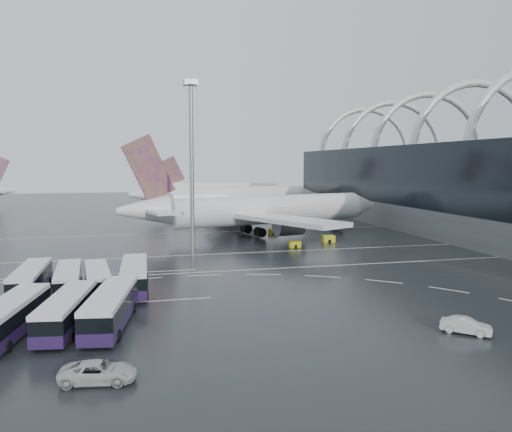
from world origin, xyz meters
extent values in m
plane|color=black|center=(0.00, 0.00, 0.00)|extent=(420.00, 420.00, 0.00)
cube|color=#5B5D60|center=(62.00, 20.00, 3.00)|extent=(42.00, 160.00, 6.00)
torus|color=silver|center=(58.00, 28.00, 18.00)|extent=(33.80, 1.80, 33.80)
torus|color=silver|center=(58.00, 47.00, 18.00)|extent=(33.80, 1.80, 33.80)
torus|color=silver|center=(58.00, 66.00, 18.00)|extent=(33.80, 1.80, 33.80)
torus|color=silver|center=(58.00, 85.00, 18.00)|extent=(33.80, 1.80, 33.80)
cube|color=silver|center=(0.00, -2.00, 0.01)|extent=(120.00, 0.25, 0.01)
cube|color=silver|center=(0.00, 12.00, 0.01)|extent=(120.00, 0.25, 0.01)
cube|color=silver|center=(0.00, 40.00, 0.01)|extent=(120.00, 0.25, 0.01)
cube|color=silver|center=(-24.00, -16.00, 0.01)|extent=(28.00, 0.25, 0.01)
cube|color=silver|center=(-24.00, 0.00, 0.01)|extent=(28.00, 0.25, 0.01)
cylinder|color=white|center=(10.49, 33.17, 5.57)|extent=(45.81, 17.31, 6.34)
cone|color=white|center=(35.80, 39.55, 5.57)|extent=(7.91, 7.75, 6.34)
cone|color=white|center=(-16.94, 26.25, 6.67)|extent=(12.15, 8.82, 6.34)
cube|color=#5B1B71|center=(-15.88, 26.51, 14.76)|extent=(10.37, 3.21, 13.44)
cube|color=white|center=(-14.82, 26.78, 6.67)|extent=(9.58, 20.28, 0.55)
cube|color=white|center=(9.59, 18.85, 4.92)|extent=(18.91, 27.90, 0.87)
cube|color=white|center=(2.91, 45.34, 4.92)|extent=(8.68, 27.59, 0.87)
cylinder|color=slate|center=(11.84, 23.36, 2.95)|extent=(6.74, 5.07, 3.72)
cylinder|color=slate|center=(7.02, 42.44, 2.95)|extent=(6.74, 5.07, 3.72)
cube|color=black|center=(6.25, 32.10, 1.20)|extent=(14.43, 9.99, 2.40)
cylinder|color=white|center=(11.65, 81.26, 5.47)|extent=(43.63, 9.73, 6.22)
cone|color=white|center=(36.43, 83.28, 5.47)|extent=(6.92, 6.73, 6.22)
cone|color=white|center=(-15.26, 79.06, 6.55)|extent=(11.20, 7.08, 6.22)
cube|color=#5B1B71|center=(-14.19, 79.15, 14.49)|extent=(10.36, 1.48, 13.19)
cube|color=white|center=(-13.12, 79.23, 6.55)|extent=(6.39, 19.65, 0.54)
cube|color=white|center=(8.47, 67.54, 4.83)|extent=(14.89, 27.86, 0.86)
cube|color=white|center=(6.28, 94.28, 4.83)|extent=(10.87, 27.57, 0.86)
cylinder|color=slate|center=(11.37, 71.54, 2.90)|extent=(6.18, 4.12, 3.65)
cylinder|color=slate|center=(9.80, 90.80, 2.90)|extent=(6.18, 4.12, 3.65)
cube|color=black|center=(7.38, 80.91, 1.18)|extent=(13.40, 7.89, 2.36)
cylinder|color=white|center=(19.48, 136.39, 4.94)|extent=(38.00, 9.05, 5.62)
cone|color=white|center=(41.12, 134.40, 4.94)|extent=(6.30, 6.13, 5.62)
cone|color=white|center=(-4.08, 138.56, 5.91)|extent=(10.16, 6.48, 5.62)
cube|color=#5B1B71|center=(-3.12, 138.47, 13.07)|extent=(9.34, 1.43, 11.90)
cube|color=white|center=(-2.16, 138.38, 5.91)|extent=(5.94, 17.76, 0.48)
cube|color=white|center=(14.51, 124.69, 4.36)|extent=(9.57, 24.83, 0.77)
cube|color=white|center=(16.73, 148.80, 4.36)|extent=(13.66, 25.13, 0.77)
cylinder|color=slate|center=(17.72, 127.80, 2.61)|extent=(5.61, 3.77, 3.29)
cylinder|color=slate|center=(19.32, 145.16, 2.61)|extent=(5.61, 3.77, 3.29)
cube|color=black|center=(15.62, 136.75, 1.07)|extent=(12.14, 7.24, 2.13)
cone|color=white|center=(-66.32, 123.76, 5.89)|extent=(10.74, 7.82, 5.60)
cube|color=#23123A|center=(-31.01, -9.13, 0.91)|extent=(2.97, 13.14, 1.11)
cube|color=black|center=(-31.01, -9.13, 2.12)|extent=(3.03, 12.88, 1.31)
cube|color=silver|center=(-31.01, -9.13, 3.01)|extent=(2.97, 13.14, 0.45)
cylinder|color=black|center=(-29.59, -13.33, 0.51)|extent=(0.36, 1.01, 1.01)
cylinder|color=black|center=(-32.40, -13.34, 0.51)|extent=(0.36, 1.01, 1.01)
cylinder|color=black|center=(-29.61, -4.93, 0.51)|extent=(0.36, 1.01, 1.01)
cylinder|color=black|center=(-32.43, -4.94, 0.51)|extent=(0.36, 1.01, 1.01)
cube|color=#23123A|center=(-26.65, -9.78, 0.86)|extent=(3.77, 12.60, 1.05)
cube|color=black|center=(-26.65, -9.78, 2.01)|extent=(3.80, 12.36, 1.24)
cube|color=silver|center=(-26.65, -9.78, 2.84)|extent=(3.77, 12.60, 0.43)
cylinder|color=black|center=(-25.01, -13.63, 0.48)|extent=(0.41, 0.98, 0.96)
cylinder|color=black|center=(-27.66, -13.85, 0.48)|extent=(0.41, 0.98, 0.96)
cylinder|color=black|center=(-25.65, -5.71, 0.48)|extent=(0.41, 0.98, 0.96)
cylinder|color=black|center=(-28.30, -5.92, 0.48)|extent=(0.41, 0.98, 0.96)
cube|color=#23123A|center=(-23.22, -10.06, 0.83)|extent=(4.05, 12.27, 1.02)
cube|color=black|center=(-23.22, -10.06, 1.94)|extent=(4.08, 12.03, 1.20)
cube|color=silver|center=(-23.22, -10.06, 2.76)|extent=(4.05, 12.27, 0.42)
cylinder|color=black|center=(-21.49, -13.74, 0.46)|extent=(0.43, 0.96, 0.93)
cylinder|color=black|center=(-24.05, -14.03, 0.46)|extent=(0.43, 0.96, 0.93)
cylinder|color=black|center=(-22.38, -6.08, 0.46)|extent=(0.43, 0.96, 0.93)
cylinder|color=black|center=(-24.94, -6.38, 0.46)|extent=(0.43, 0.96, 0.93)
cube|color=#23123A|center=(-18.79, -10.24, 0.95)|extent=(3.32, 13.81, 1.16)
cube|color=black|center=(-18.79, -10.24, 2.22)|extent=(3.37, 13.53, 1.38)
cube|color=silver|center=(-18.79, -10.24, 3.15)|extent=(3.32, 13.81, 0.48)
cylinder|color=black|center=(-17.40, -14.66, 0.53)|extent=(0.39, 1.06, 1.06)
cylinder|color=black|center=(-20.34, -14.61, 0.53)|extent=(0.39, 1.06, 1.06)
cylinder|color=black|center=(-17.24, -5.86, 0.53)|extent=(0.39, 1.06, 1.06)
cylinder|color=black|center=(-20.18, -5.81, 0.53)|extent=(0.39, 1.06, 1.06)
cube|color=#23123A|center=(-29.80, -24.76, 0.93)|extent=(4.98, 13.72, 1.14)
cube|color=black|center=(-29.80, -24.76, 2.17)|extent=(5.00, 13.47, 1.34)
cube|color=silver|center=(-29.80, -24.76, 3.07)|extent=(4.98, 13.72, 0.46)
cylinder|color=black|center=(-29.02, -29.22, 0.52)|extent=(0.51, 1.08, 1.03)
cylinder|color=black|center=(-27.73, -20.73, 0.52)|extent=(0.51, 1.08, 1.03)
cylinder|color=black|center=(-30.57, -20.30, 0.52)|extent=(0.51, 1.08, 1.03)
cube|color=#23123A|center=(-25.04, -23.75, 0.90)|extent=(4.66, 13.23, 1.10)
cube|color=black|center=(-25.04, -23.75, 2.09)|extent=(4.69, 12.98, 1.30)
cube|color=silver|center=(-25.04, -23.75, 2.97)|extent=(4.66, 13.23, 0.45)
cylinder|color=black|center=(-24.24, -28.05, 0.50)|extent=(0.48, 1.04, 1.00)
cylinder|color=black|center=(-26.99, -27.67, 0.50)|extent=(0.48, 1.04, 1.00)
cylinder|color=black|center=(-23.09, -19.84, 0.50)|extent=(0.48, 1.04, 1.00)
cylinder|color=black|center=(-25.84, -19.45, 0.50)|extent=(0.48, 1.04, 1.00)
cube|color=#23123A|center=(-20.97, -23.94, 0.96)|extent=(5.10, 14.12, 1.17)
cube|color=black|center=(-20.97, -23.94, 2.23)|extent=(5.12, 13.86, 1.38)
cube|color=silver|center=(-20.97, -23.94, 3.16)|extent=(5.10, 14.12, 0.48)
cylinder|color=black|center=(-20.17, -28.54, 0.53)|extent=(0.53, 1.11, 1.06)
cylinder|color=black|center=(-23.10, -28.10, 0.53)|extent=(0.53, 1.11, 1.06)
cylinder|color=black|center=(-18.85, -19.79, 0.53)|extent=(0.53, 1.11, 1.06)
cylinder|color=black|center=(-21.78, -19.35, 0.53)|extent=(0.53, 1.11, 1.06)
imported|color=beige|center=(-21.26, -36.83, 0.76)|extent=(5.81, 3.33, 1.52)
imported|color=beige|center=(11.24, -33.94, 0.74)|extent=(4.39, 4.17, 1.48)
cylinder|color=gray|center=(-8.94, 13.19, 14.55)|extent=(0.73, 0.73, 29.09)
cube|color=gray|center=(-8.94, 13.19, 29.40)|extent=(2.29, 2.29, 0.83)
cube|color=silver|center=(-8.94, 13.19, 29.09)|extent=(2.08, 2.08, 0.42)
cube|color=gold|center=(19.06, 20.02, 0.67)|extent=(2.45, 1.45, 1.34)
cube|color=gold|center=(10.59, 15.66, 0.59)|extent=(2.15, 1.27, 1.17)
cube|color=gold|center=(11.33, 34.05, 0.55)|extent=(2.00, 1.18, 1.09)
camera|label=1|loc=(-18.23, -73.16, 15.76)|focal=35.00mm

